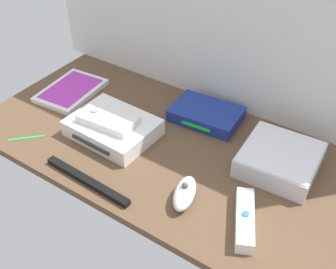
% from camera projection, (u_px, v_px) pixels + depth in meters
% --- Properties ---
extents(ground_plane, '(1.00, 0.48, 0.02)m').
position_uv_depth(ground_plane, '(168.00, 150.00, 1.05)').
color(ground_plane, brown).
rests_on(ground_plane, ground).
extents(game_console, '(0.22, 0.17, 0.04)m').
position_uv_depth(game_console, '(113.00, 128.00, 1.07)').
color(game_console, white).
rests_on(game_console, ground_plane).
extents(mini_computer, '(0.18, 0.18, 0.05)m').
position_uv_depth(mini_computer, '(280.00, 159.00, 0.97)').
color(mini_computer, silver).
rests_on(mini_computer, ground_plane).
extents(game_case, '(0.15, 0.20, 0.02)m').
position_uv_depth(game_case, '(71.00, 91.00, 1.23)').
color(game_case, white).
rests_on(game_case, ground_plane).
extents(network_router, '(0.19, 0.13, 0.03)m').
position_uv_depth(network_router, '(206.00, 114.00, 1.12)').
color(network_router, navy).
rests_on(network_router, ground_plane).
extents(remote_wand, '(0.10, 0.15, 0.03)m').
position_uv_depth(remote_wand, '(245.00, 219.00, 0.85)').
color(remote_wand, white).
rests_on(remote_wand, ground_plane).
extents(remote_nunchuk, '(0.07, 0.11, 0.05)m').
position_uv_depth(remote_nunchuk, '(185.00, 193.00, 0.89)').
color(remote_nunchuk, white).
rests_on(remote_nunchuk, ground_plane).
extents(remote_classic_pad, '(0.15, 0.09, 0.02)m').
position_uv_depth(remote_classic_pad, '(108.00, 119.00, 1.04)').
color(remote_classic_pad, white).
rests_on(remote_classic_pad, game_console).
extents(sensor_bar, '(0.24, 0.03, 0.01)m').
position_uv_depth(sensor_bar, '(87.00, 181.00, 0.94)').
color(sensor_bar, black).
rests_on(sensor_bar, ground_plane).
extents(stylus_pen, '(0.07, 0.07, 0.01)m').
position_uv_depth(stylus_pen, '(26.00, 137.00, 1.07)').
color(stylus_pen, green).
rests_on(stylus_pen, ground_plane).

